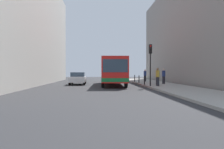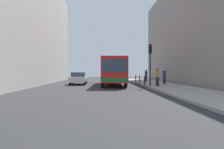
% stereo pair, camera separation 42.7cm
% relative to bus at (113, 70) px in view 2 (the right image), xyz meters
% --- Properties ---
extents(ground_plane, '(80.00, 80.00, 0.00)m').
position_rel_bus_xyz_m(ground_plane, '(-0.11, -2.85, -1.73)').
color(ground_plane, '#2D2D30').
extents(sidewalk, '(4.40, 40.00, 0.15)m').
position_rel_bus_xyz_m(sidewalk, '(5.29, -2.85, -1.65)').
color(sidewalk, '#9E9991').
rests_on(sidewalk, ground).
extents(building_left, '(7.00, 32.00, 14.45)m').
position_rel_bus_xyz_m(building_left, '(-11.61, 1.15, 5.50)').
color(building_left, '#BCB7AD').
rests_on(building_left, ground).
extents(building_right, '(7.00, 32.00, 13.56)m').
position_rel_bus_xyz_m(building_right, '(11.39, 1.15, 5.05)').
color(building_right, gray).
rests_on(building_right, ground).
extents(bus, '(2.84, 11.09, 3.00)m').
position_rel_bus_xyz_m(bus, '(0.00, 0.00, 0.00)').
color(bus, red).
rests_on(bus, ground).
extents(car_beside_bus, '(1.94, 4.44, 1.48)m').
position_rel_bus_xyz_m(car_beside_bus, '(-4.17, 1.25, -0.94)').
color(car_beside_bus, silver).
rests_on(car_beside_bus, ground).
extents(car_behind_bus, '(1.90, 4.42, 1.48)m').
position_rel_bus_xyz_m(car_behind_bus, '(0.48, 11.60, -0.94)').
color(car_behind_bus, silver).
rests_on(car_behind_bus, ground).
extents(traffic_light, '(0.28, 0.33, 4.10)m').
position_rel_bus_xyz_m(traffic_light, '(3.44, -4.02, 1.28)').
color(traffic_light, black).
rests_on(traffic_light, sidewalk).
extents(bollard_near, '(0.11, 0.11, 0.95)m').
position_rel_bus_xyz_m(bollard_near, '(3.34, -1.80, -1.10)').
color(bollard_near, black).
rests_on(bollard_near, sidewalk).
extents(bollard_mid, '(0.11, 0.11, 0.95)m').
position_rel_bus_xyz_m(bollard_mid, '(3.34, 1.29, -1.10)').
color(bollard_mid, black).
rests_on(bollard_mid, sidewalk).
extents(bollard_far, '(0.11, 0.11, 0.95)m').
position_rel_bus_xyz_m(bollard_far, '(3.34, 4.38, -1.10)').
color(bollard_far, black).
rests_on(bollard_far, sidewalk).
extents(pedestrian_near_signal, '(0.38, 0.38, 1.78)m').
position_rel_bus_xyz_m(pedestrian_near_signal, '(4.16, -4.06, -0.68)').
color(pedestrian_near_signal, '#26262D').
rests_on(pedestrian_near_signal, sidewalk).
extents(pedestrian_mid_sidewalk, '(0.38, 0.38, 1.75)m').
position_rel_bus_xyz_m(pedestrian_mid_sidewalk, '(5.89, -0.50, -0.70)').
color(pedestrian_mid_sidewalk, '#26262D').
rests_on(pedestrian_mid_sidewalk, sidewalk).
extents(pedestrian_far_sidewalk, '(0.38, 0.38, 1.73)m').
position_rel_bus_xyz_m(pedestrian_far_sidewalk, '(4.96, 5.12, -0.71)').
color(pedestrian_far_sidewalk, '#26262D').
rests_on(pedestrian_far_sidewalk, sidewalk).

